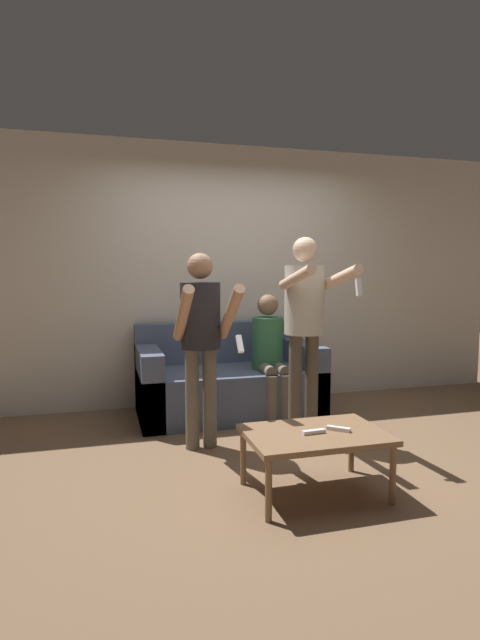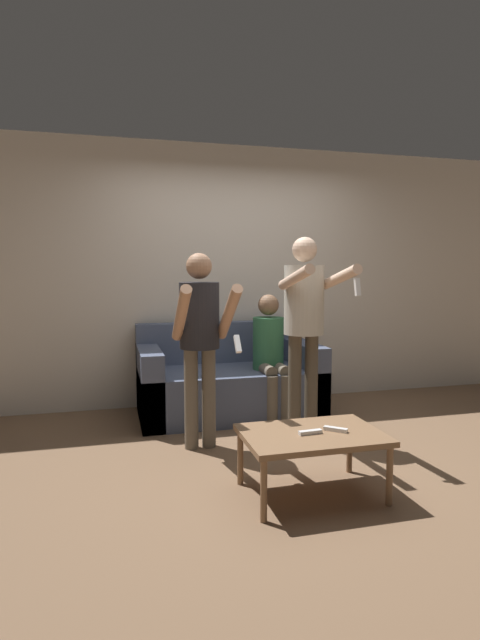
% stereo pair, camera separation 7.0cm
% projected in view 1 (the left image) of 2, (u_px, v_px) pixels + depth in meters
% --- Properties ---
extents(ground_plane, '(14.00, 14.00, 0.00)m').
position_uv_depth(ground_plane, '(283.00, 454.00, 3.85)').
color(ground_plane, brown).
extents(wall_back, '(6.40, 0.06, 2.70)m').
position_uv_depth(wall_back, '(230.00, 276.00, 5.29)').
color(wall_back, beige).
rests_on(wall_back, ground_plane).
extents(couch, '(1.73, 0.91, 0.87)m').
position_uv_depth(couch, '(228.00, 383.00, 4.89)').
color(couch, '#4C5670').
rests_on(couch, ground_plane).
extents(person_standing_left, '(0.43, 0.72, 1.54)m').
position_uv_depth(person_standing_left, '(201.00, 330.00, 3.86)').
color(person_standing_left, '#6B6051').
rests_on(person_standing_left, ground_plane).
extents(person_standing_right, '(0.45, 0.75, 1.68)m').
position_uv_depth(person_standing_right, '(305.00, 313.00, 4.09)').
color(person_standing_right, brown).
rests_on(person_standing_right, ground_plane).
extents(person_seated, '(0.30, 0.52, 1.18)m').
position_uv_depth(person_seated, '(270.00, 350.00, 4.74)').
color(person_seated, '#6B6051').
rests_on(person_seated, ground_plane).
extents(coffee_table, '(0.87, 0.59, 0.40)m').
position_uv_depth(coffee_table, '(315.00, 438.00, 3.12)').
color(coffee_table, '#846042').
rests_on(coffee_table, ground_plane).
extents(remote_near, '(0.15, 0.05, 0.02)m').
position_uv_depth(remote_near, '(314.00, 432.00, 3.08)').
color(remote_near, white).
rests_on(remote_near, coffee_table).
extents(remote_far, '(0.14, 0.13, 0.02)m').
position_uv_depth(remote_far, '(339.00, 429.00, 3.14)').
color(remote_far, white).
rests_on(remote_far, coffee_table).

